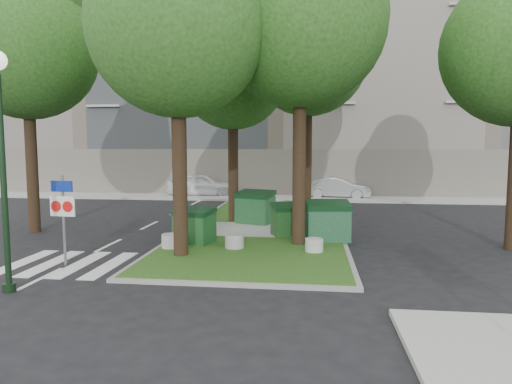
# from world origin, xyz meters

# --- Properties ---
(ground) EXTENTS (120.00, 120.00, 0.00)m
(ground) POSITION_xyz_m (0.00, 0.00, 0.00)
(ground) COLOR black
(ground) RESTS_ON ground
(median_island) EXTENTS (6.00, 16.00, 0.12)m
(median_island) POSITION_xyz_m (0.50, 8.00, 0.06)
(median_island) COLOR #1E4212
(median_island) RESTS_ON ground
(median_kerb) EXTENTS (6.30, 16.30, 0.10)m
(median_kerb) POSITION_xyz_m (0.50, 8.00, 0.05)
(median_kerb) COLOR gray
(median_kerb) RESTS_ON ground
(building_sidewalk) EXTENTS (42.00, 3.00, 0.12)m
(building_sidewalk) POSITION_xyz_m (0.00, 18.50, 0.06)
(building_sidewalk) COLOR #999993
(building_sidewalk) RESTS_ON ground
(zebra_crossing) EXTENTS (5.00, 3.00, 0.01)m
(zebra_crossing) POSITION_xyz_m (-3.75, 1.50, 0.01)
(zebra_crossing) COLOR silver
(zebra_crossing) RESTS_ON ground
(apartment_building) EXTENTS (41.00, 12.00, 16.00)m
(apartment_building) POSITION_xyz_m (0.00, 26.00, 8.00)
(apartment_building) COLOR tan
(apartment_building) RESTS_ON ground
(tree_median_near_left) EXTENTS (5.20, 5.20, 10.53)m
(tree_median_near_left) POSITION_xyz_m (-1.41, 2.56, 7.32)
(tree_median_near_left) COLOR black
(tree_median_near_left) RESTS_ON ground
(tree_median_near_right) EXTENTS (5.60, 5.60, 11.46)m
(tree_median_near_right) POSITION_xyz_m (2.09, 4.56, 7.99)
(tree_median_near_right) COLOR black
(tree_median_near_right) RESTS_ON ground
(tree_median_mid) EXTENTS (4.80, 4.80, 9.99)m
(tree_median_mid) POSITION_xyz_m (-0.91, 9.06, 6.98)
(tree_median_mid) COLOR black
(tree_median_mid) RESTS_ON ground
(tree_median_far) EXTENTS (5.80, 5.80, 11.93)m
(tree_median_far) POSITION_xyz_m (2.29, 12.06, 8.32)
(tree_median_far) COLOR black
(tree_median_far) RESTS_ON ground
(tree_street_left) EXTENTS (5.40, 5.40, 11.00)m
(tree_street_left) POSITION_xyz_m (-8.41, 6.06, 7.65)
(tree_street_left) COLOR black
(tree_street_left) RESTS_ON ground
(dumpster_a) EXTENTS (1.53, 1.29, 1.21)m
(dumpster_a) POSITION_xyz_m (-1.56, 4.33, 0.70)
(dumpster_a) COLOR #103D15
(dumpster_a) RESTS_ON median_island
(dumpster_b) EXTENTS (1.80, 1.53, 1.42)m
(dumpster_b) POSITION_xyz_m (0.04, 8.44, 0.80)
(dumpster_b) COLOR #13421D
(dumpster_b) RESTS_ON median_island
(dumpster_c) EXTENTS (1.54, 1.32, 1.21)m
(dumpster_c) POSITION_xyz_m (1.64, 5.95, 0.70)
(dumpster_c) COLOR #113710
(dumpster_c) RESTS_ON median_island
(dumpster_d) EXTENTS (1.62, 1.22, 1.41)m
(dumpster_d) POSITION_xyz_m (3.00, 5.22, 0.80)
(dumpster_d) COLOR #144225
(dumpster_d) RESTS_ON median_island
(bollard_left) EXTENTS (0.61, 0.61, 0.44)m
(bollard_left) POSITION_xyz_m (-2.10, 3.43, 0.34)
(bollard_left) COLOR #A09F9A
(bollard_left) RESTS_ON median_island
(bollard_right) EXTENTS (0.56, 0.56, 0.40)m
(bollard_right) POSITION_xyz_m (2.52, 3.44, 0.32)
(bollard_right) COLOR #ACACA7
(bollard_right) RESTS_ON median_island
(bollard_mid) EXTENTS (0.62, 0.62, 0.44)m
(bollard_mid) POSITION_xyz_m (-0.05, 3.65, 0.34)
(bollard_mid) COLOR gray
(bollard_mid) RESTS_ON median_island
(litter_bin) EXTENTS (0.41, 0.41, 0.72)m
(litter_bin) POSITION_xyz_m (3.20, 10.73, 0.48)
(litter_bin) COLOR gold
(litter_bin) RESTS_ON median_island
(street_lamp) EXTENTS (0.44, 0.44, 5.54)m
(street_lamp) POSITION_xyz_m (-4.62, -1.06, 3.48)
(street_lamp) COLOR black
(street_lamp) RESTS_ON ground
(traffic_sign_pole) EXTENTS (0.78, 0.12, 2.59)m
(traffic_sign_pole) POSITION_xyz_m (-4.58, 1.35, 1.66)
(traffic_sign_pole) COLOR slate
(traffic_sign_pole) RESTS_ON ground
(car_white) EXTENTS (4.85, 2.48, 1.58)m
(car_white) POSITION_xyz_m (-4.97, 19.50, 0.79)
(car_white) COLOR white
(car_white) RESTS_ON ground
(car_silver) EXTENTS (4.31, 1.81, 1.38)m
(car_silver) POSITION_xyz_m (4.14, 19.34, 0.69)
(car_silver) COLOR #96989D
(car_silver) RESTS_ON ground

